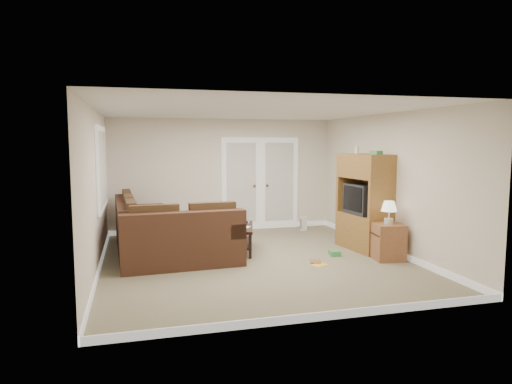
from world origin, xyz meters
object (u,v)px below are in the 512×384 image
object	(u,v)px
coffee_table	(237,237)
side_cabinet	(388,239)
tv_armoire	(366,202)
sectional_sofa	(159,235)

from	to	relation	value
coffee_table	side_cabinet	xyz separation A→B (m)	(2.34, -1.26, 0.11)
tv_armoire	side_cabinet	size ratio (longest dim) A/B	1.90
sectional_sofa	side_cabinet	bearing A→B (deg)	-22.15
tv_armoire	coffee_table	bearing A→B (deg)	162.20
coffee_table	sectional_sofa	bearing A→B (deg)	-166.61
coffee_table	tv_armoire	bearing A→B (deg)	3.33
coffee_table	side_cabinet	size ratio (longest dim) A/B	1.25
sectional_sofa	coffee_table	world-z (taller)	sectional_sofa
coffee_table	side_cabinet	bearing A→B (deg)	-13.85
tv_armoire	side_cabinet	bearing A→B (deg)	-96.46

